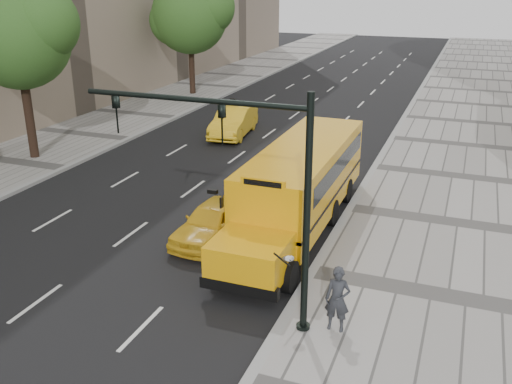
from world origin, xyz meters
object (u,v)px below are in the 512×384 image
(taxi_near, at_px, (213,221))
(pedestrian, at_px, (337,299))
(tree_b, at_px, (19,35))
(taxi_far, at_px, (233,122))
(school_bus, at_px, (302,180))
(traffic_signal, at_px, (253,181))
(tree_c, at_px, (191,15))

(taxi_near, relative_size, pedestrian, 2.30)
(tree_b, xyz_separation_m, taxi_far, (7.59, 7.88, -5.34))
(school_bus, distance_m, traffic_signal, 7.17)
(taxi_near, relative_size, traffic_signal, 0.64)
(tree_b, height_order, tree_c, tree_c)
(school_bus, xyz_separation_m, taxi_near, (-2.50, -2.40, -1.06))
(tree_b, bearing_deg, traffic_signal, -31.67)
(tree_b, height_order, taxi_near, tree_b)
(tree_b, relative_size, taxi_far, 1.73)
(school_bus, height_order, pedestrian, school_bus)
(taxi_far, height_order, traffic_signal, traffic_signal)
(school_bus, relative_size, taxi_far, 2.32)
(taxi_near, bearing_deg, school_bus, 48.81)
(taxi_near, xyz_separation_m, traffic_signal, (3.19, -4.35, 3.39))
(taxi_near, distance_m, taxi_far, 14.01)
(tree_c, xyz_separation_m, pedestrian, (17.81, -27.15, -4.99))
(tree_c, height_order, school_bus, tree_c)
(tree_b, height_order, school_bus, tree_b)
(school_bus, relative_size, traffic_signal, 1.81)
(tree_b, distance_m, taxi_far, 12.18)
(tree_b, height_order, traffic_signal, tree_b)
(taxi_far, distance_m, pedestrian, 20.05)
(traffic_signal, bearing_deg, taxi_far, 114.59)
(tree_b, bearing_deg, taxi_far, 46.10)
(school_bus, bearing_deg, taxi_near, -136.17)
(tree_c, bearing_deg, tree_b, -90.04)
(tree_c, relative_size, taxi_near, 2.14)
(school_bus, height_order, taxi_near, school_bus)
(tree_c, xyz_separation_m, traffic_signal, (15.58, -27.41, -1.95))
(school_bus, distance_m, taxi_far, 13.04)
(pedestrian, bearing_deg, school_bus, 112.52)
(school_bus, bearing_deg, taxi_far, 124.24)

